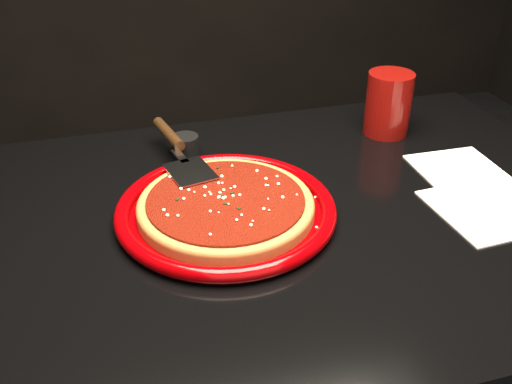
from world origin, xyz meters
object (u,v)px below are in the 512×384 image
plate (226,210)px  ramekin (185,146)px  table (271,369)px  pizza_server (179,149)px  cup (388,104)px

plate → ramekin: (-0.03, 0.24, 0.01)m
table → pizza_server: 0.48m
pizza_server → ramekin: bearing=60.1°
plate → cup: cup is taller
table → plate: bearing=169.9°
cup → ramekin: (-0.43, 0.01, -0.05)m
pizza_server → plate: bearing=-87.0°
table → ramekin: ramekin is taller
pizza_server → cup: size_ratio=2.32×
table → cup: cup is taller
plate → pizza_server: 0.18m
table → pizza_server: (-0.12, 0.19, 0.42)m
plate → pizza_server: pizza_server is taller
table → plate: 0.40m
plate → pizza_server: size_ratio=1.19×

